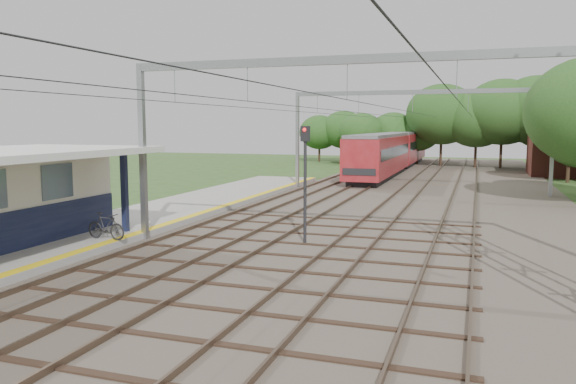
% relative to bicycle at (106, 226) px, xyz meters
% --- Properties ---
extents(ballast_bed, '(18.00, 90.00, 0.10)m').
position_rel_bicycle_xyz_m(ballast_bed, '(9.60, 16.67, -0.81)').
color(ballast_bed, '#473D33').
rests_on(ballast_bed, ground).
extents(platform, '(5.00, 52.00, 0.35)m').
position_rel_bicycle_xyz_m(platform, '(-1.90, 0.67, -0.69)').
color(platform, gray).
rests_on(platform, ground).
extents(yellow_stripe, '(0.45, 52.00, 0.01)m').
position_rel_bicycle_xyz_m(yellow_stripe, '(0.35, 0.67, -0.51)').
color(yellow_stripe, yellow).
rests_on(yellow_stripe, platform).
extents(rail_tracks, '(11.80, 88.00, 0.15)m').
position_rel_bicycle_xyz_m(rail_tracks, '(7.10, 16.67, -0.69)').
color(rail_tracks, brown).
rests_on(rail_tracks, ballast_bed).
extents(catenary_system, '(17.22, 88.00, 7.00)m').
position_rel_bicycle_xyz_m(catenary_system, '(8.99, 11.95, 4.65)').
color(catenary_system, gray).
rests_on(catenary_system, ground).
extents(tree_band, '(31.72, 30.88, 8.82)m').
position_rel_bicycle_xyz_m(tree_band, '(9.44, 43.79, 4.06)').
color(tree_band, '#382619').
rests_on(tree_band, ground).
extents(bicycle, '(1.74, 0.62, 1.02)m').
position_rel_bicycle_xyz_m(bicycle, '(0.00, 0.00, 0.00)').
color(bicycle, black).
rests_on(bicycle, platform).
extents(train, '(2.89, 35.94, 3.79)m').
position_rel_bicycle_xyz_m(train, '(5.10, 40.11, 1.26)').
color(train, black).
rests_on(train, ballast_bed).
extents(signal_post, '(0.36, 0.31, 4.60)m').
position_rel_bicycle_xyz_m(signal_post, '(6.95, 2.83, 2.09)').
color(signal_post, black).
rests_on(signal_post, ground).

